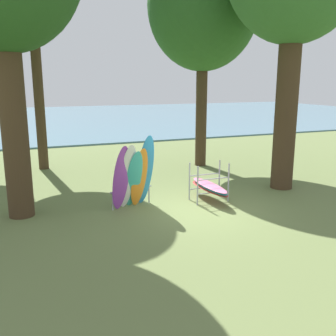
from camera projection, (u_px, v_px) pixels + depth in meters
ground_plane at (195, 210)px, 11.54m from camera, size 80.00×80.00×0.00m
lake_water at (66, 118)px, 39.55m from camera, size 80.00×36.00×0.10m
tree_far_left_back at (203, 6)px, 16.18m from camera, size 4.76×4.76×9.68m
leaning_board_pile at (133, 177)px, 11.42m from camera, size 1.45×1.01×2.27m
board_storage_rack at (209, 186)px, 12.37m from camera, size 1.15×2.12×1.25m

